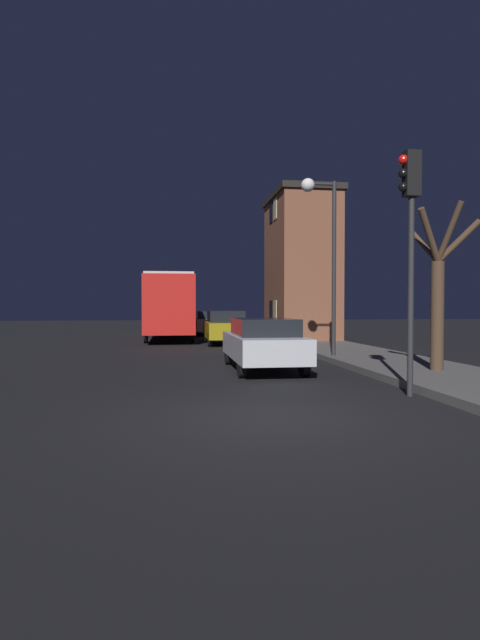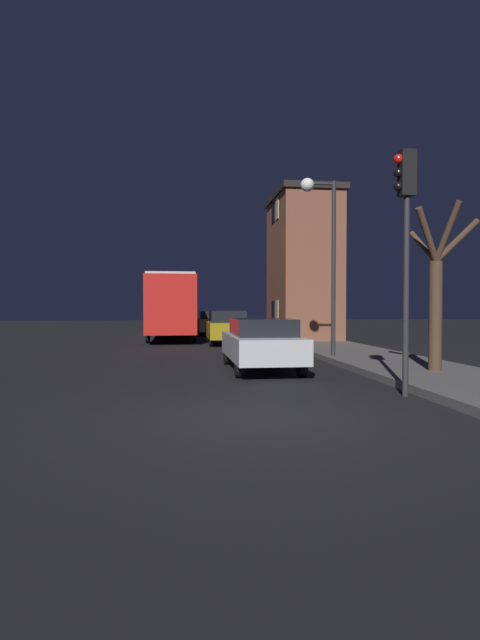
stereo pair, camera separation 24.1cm
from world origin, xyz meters
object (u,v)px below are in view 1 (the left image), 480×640
at_px(bus, 169,302).
at_px(car_far_lane, 209,322).
at_px(traffic_light, 410,222).
at_px(car_mid_lane, 225,327).
at_px(streetlamp, 322,230).
at_px(car_near_lane, 263,342).
at_px(bare_tree, 439,293).

bearing_deg(bus, car_far_lane, 54.25).
bearing_deg(car_far_lane, bus, -125.75).
relative_size(traffic_light, car_mid_lane, 1.26).
relative_size(bus, car_mid_lane, 2.87).
bearing_deg(streetlamp, car_near_lane, -137.87).
xyz_separation_m(bus, car_near_lane, (2.67, -14.77, -1.27)).
height_order(traffic_light, car_mid_lane, traffic_light).
bearing_deg(traffic_light, streetlamp, 87.87).
xyz_separation_m(bare_tree, bus, (-6.83, 16.75, -0.08)).
bearing_deg(bare_tree, traffic_light, -129.51).
bearing_deg(streetlamp, car_mid_lane, 107.49).
xyz_separation_m(traffic_light, car_near_lane, (-2.15, 4.43, -2.69)).
height_order(car_mid_lane, car_far_lane, car_mid_lane).
height_order(traffic_light, car_far_lane, traffic_light).
height_order(traffic_light, bare_tree, traffic_light).
bearing_deg(traffic_light, bus, 104.09).
bearing_deg(car_far_lane, car_mid_lane, -89.07).
distance_m(streetlamp, car_near_lane, 4.79).
relative_size(traffic_light, bare_tree, 1.17).
distance_m(car_near_lane, car_far_lane, 18.27).
bearing_deg(traffic_light, car_far_lane, 95.77).
distance_m(bare_tree, car_far_lane, 20.75).
xyz_separation_m(bare_tree, car_mid_lane, (-4.17, 11.78, -1.30)).
xyz_separation_m(car_near_lane, car_far_lane, (-0.15, 18.27, 0.00)).
height_order(streetlamp, traffic_light, streetlamp).
bearing_deg(bare_tree, car_mid_lane, 109.51).
xyz_separation_m(streetlamp, traffic_light, (-0.25, -6.59, -0.85)).
distance_m(traffic_light, car_far_lane, 22.97).
bearing_deg(car_mid_lane, traffic_light, -81.37).
relative_size(bare_tree, car_mid_lane, 1.08).
height_order(bare_tree, car_mid_lane, bare_tree).
bearing_deg(bare_tree, streetlamp, 113.10).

